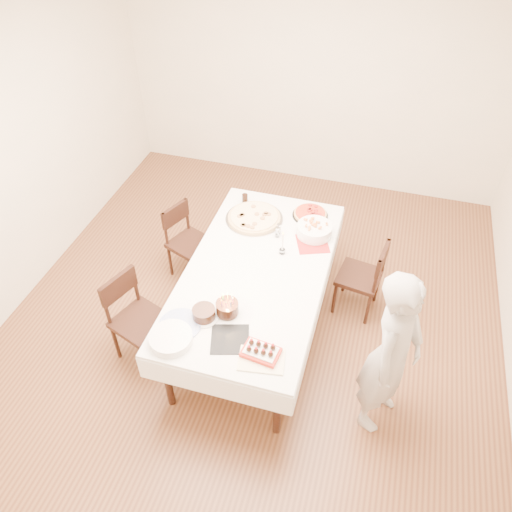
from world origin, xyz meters
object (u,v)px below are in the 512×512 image
(pasta_bowl, at_px, (314,230))
(birthday_cake, at_px, (227,305))
(pizza_white, at_px, (254,217))
(taper_candle, at_px, (283,243))
(chair_left_savory, at_px, (190,244))
(pizza_pepperoni, at_px, (310,214))
(layer_cake, at_px, (204,313))
(cola_glass, at_px, (245,199))
(chair_left_dessert, at_px, (140,322))
(person, at_px, (392,355))
(chair_right_savory, at_px, (359,277))
(dining_table, at_px, (256,300))
(strawberry_box, at_px, (261,352))

(pasta_bowl, bearing_deg, birthday_cake, -112.37)
(pizza_white, xyz_separation_m, taper_candle, (0.36, -0.38, 0.10))
(chair_left_savory, relative_size, taper_candle, 3.25)
(pizza_pepperoni, bearing_deg, layer_cake, -109.56)
(cola_glass, bearing_deg, chair_left_dessert, -109.11)
(pasta_bowl, height_order, layer_cake, pasta_bowl)
(person, relative_size, pizza_pepperoni, 4.50)
(pizza_white, relative_size, birthday_cake, 3.12)
(chair_right_savory, distance_m, birthday_cake, 1.45)
(pasta_bowl, bearing_deg, chair_right_savory, -6.46)
(layer_cake, bearing_deg, person, 1.94)
(chair_left_dessert, height_order, layer_cake, chair_left_dessert)
(chair_left_dessert, bearing_deg, pizza_white, -98.56)
(chair_left_savory, relative_size, layer_cake, 3.56)
(chair_right_savory, height_order, taper_candle, taper_candle)
(chair_right_savory, xyz_separation_m, pasta_bowl, (-0.46, 0.05, 0.41))
(chair_left_savory, distance_m, cola_glass, 0.70)
(person, bearing_deg, chair_right_savory, 36.32)
(pizza_pepperoni, bearing_deg, person, -57.90)
(pizza_pepperoni, relative_size, birthday_cake, 1.94)
(pizza_pepperoni, distance_m, pasta_bowl, 0.28)
(dining_table, relative_size, pizza_white, 3.98)
(chair_right_savory, bearing_deg, chair_left_dessert, -138.51)
(cola_glass, bearing_deg, taper_candle, -48.98)
(chair_left_dessert, bearing_deg, cola_glass, -89.30)
(pizza_pepperoni, xyz_separation_m, taper_candle, (-0.13, -0.58, 0.10))
(cola_glass, bearing_deg, pizza_pepperoni, -1.49)
(taper_candle, relative_size, layer_cake, 1.09)
(cola_glass, distance_m, strawberry_box, 1.79)
(chair_right_savory, distance_m, person, 1.18)
(chair_right_savory, relative_size, pasta_bowl, 2.57)
(pizza_pepperoni, bearing_deg, pasta_bowl, -71.36)
(chair_left_savory, relative_size, pasta_bowl, 2.53)
(chair_right_savory, bearing_deg, dining_table, -138.76)
(dining_table, bearing_deg, cola_glass, 112.82)
(dining_table, xyz_separation_m, chair_left_savory, (-0.83, 0.53, 0.02))
(pasta_bowl, bearing_deg, person, -55.21)
(cola_glass, distance_m, layer_cake, 1.47)
(person, bearing_deg, cola_glass, 66.62)
(chair_left_savory, height_order, strawberry_box, strawberry_box)
(person, bearing_deg, strawberry_box, 125.69)
(pasta_bowl, bearing_deg, chair_left_savory, -177.48)
(chair_left_savory, height_order, birthday_cake, birthday_cake)
(person, height_order, strawberry_box, person)
(taper_candle, height_order, layer_cake, taper_candle)
(dining_table, distance_m, pizza_pepperoni, 0.97)
(pizza_white, height_order, birthday_cake, birthday_cake)
(person, xyz_separation_m, strawberry_box, (-0.89, -0.26, 0.03))
(dining_table, relative_size, person, 1.43)
(pizza_pepperoni, bearing_deg, chair_left_dessert, -129.19)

